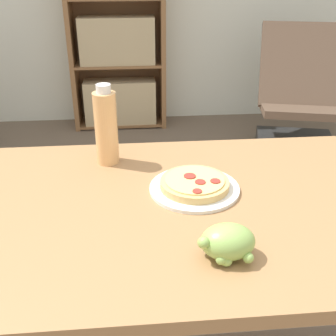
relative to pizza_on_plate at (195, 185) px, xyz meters
name	(u,v)px	position (x,y,z in m)	size (l,w,h in m)	color
dining_table	(159,236)	(-0.10, -0.06, -0.12)	(1.31, 0.79, 0.75)	#A37549
pizza_on_plate	(195,185)	(0.00, 0.00, 0.00)	(0.25, 0.25, 0.04)	white
grape_bunch	(228,242)	(0.03, -0.28, 0.02)	(0.12, 0.09, 0.08)	#93BC5B
drink_bottle	(106,127)	(-0.24, 0.20, 0.10)	(0.07, 0.07, 0.24)	#EFB270
lounge_chair_far	(300,115)	(1.04, 1.79, -0.48)	(0.74, 0.88, 0.88)	black
bookshelf	(117,38)	(-0.26, 2.46, -0.04)	(0.75, 0.29, 1.54)	brown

